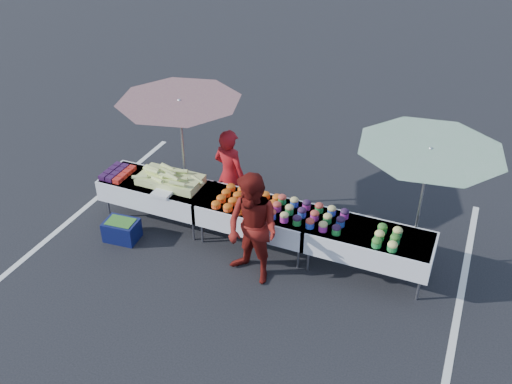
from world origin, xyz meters
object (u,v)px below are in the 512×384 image
at_px(customer, 253,230).
at_px(table_right, 369,242).
at_px(umbrella_left, 180,110).
at_px(umbrella_right, 429,160).
at_px(vendor, 230,175).
at_px(storage_bin, 122,230).
at_px(table_center, 256,214).
at_px(table_left, 157,190).

bearing_deg(customer, table_right, 45.20).
bearing_deg(table_right, umbrella_left, 171.56).
xyz_separation_m(customer, umbrella_left, (-1.80, 1.24, 1.01)).
bearing_deg(umbrella_right, customer, -151.52).
distance_m(customer, umbrella_right, 2.61).
bearing_deg(umbrella_right, vendor, 177.22).
distance_m(table_right, customer, 1.73).
distance_m(customer, storage_bin, 2.44).
distance_m(umbrella_left, umbrella_right, 3.92).
bearing_deg(table_right, storage_bin, -169.35).
xyz_separation_m(table_center, storage_bin, (-2.07, -0.73, -0.40)).
relative_size(table_right, umbrella_right, 0.75).
distance_m(table_right, storage_bin, 3.96).
bearing_deg(table_center, vendor, 142.09).
bearing_deg(vendor, umbrella_right, -169.07).
distance_m(customer, umbrella_left, 2.41).
relative_size(customer, umbrella_right, 0.71).
height_order(umbrella_left, storage_bin, umbrella_left).
relative_size(vendor, storage_bin, 2.92).
xyz_separation_m(table_right, storage_bin, (-3.87, -0.73, -0.40)).
height_order(customer, umbrella_right, umbrella_right).
distance_m(vendor, umbrella_left, 1.34).
bearing_deg(customer, table_left, 179.19).
xyz_separation_m(table_right, umbrella_right, (0.59, 0.40, 1.30)).
distance_m(table_center, customer, 0.85).
distance_m(table_right, vendor, 2.58).
xyz_separation_m(table_center, customer, (0.27, -0.75, 0.29)).
xyz_separation_m(table_left, vendor, (1.09, 0.55, 0.25)).
bearing_deg(table_center, customer, -70.43).
distance_m(table_center, umbrella_right, 2.75).
height_order(table_right, customer, customer).
bearing_deg(table_left, table_center, 0.00).
bearing_deg(table_left, customer, -19.95).
xyz_separation_m(table_right, umbrella_left, (-3.33, 0.49, 1.30)).
relative_size(table_right, customer, 1.06).
distance_m(table_center, storage_bin, 2.23).
bearing_deg(customer, vendor, 145.94).
height_order(table_right, umbrella_left, umbrella_left).
xyz_separation_m(customer, storage_bin, (-2.33, 0.02, -0.69)).
bearing_deg(umbrella_left, table_right, -8.44).
height_order(umbrella_left, umbrella_right, umbrella_right).
relative_size(customer, storage_bin, 3.08).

